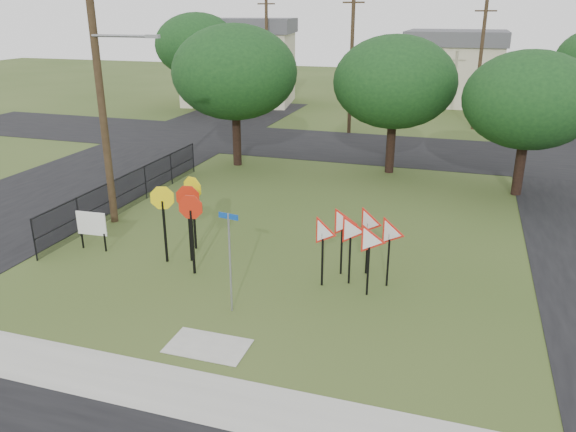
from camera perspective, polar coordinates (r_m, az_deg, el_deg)
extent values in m
plane|color=#34491B|center=(16.27, -4.48, -8.66)|extent=(140.00, 140.00, 0.00)
cube|color=#A0A097|center=(13.11, -11.66, -16.94)|extent=(30.00, 1.60, 0.02)
cube|color=#34491B|center=(12.32, -14.50, -20.01)|extent=(30.00, 0.80, 0.02)
cube|color=black|center=(30.07, -18.77, 4.01)|extent=(8.00, 50.00, 0.02)
cube|color=black|center=(34.51, 8.08, 6.87)|extent=(60.00, 8.00, 0.02)
cube|color=#A0A097|center=(14.40, -8.14, -12.96)|extent=(2.00, 1.20, 0.02)
cylinder|color=gray|center=(15.20, -5.89, -4.82)|extent=(0.06, 0.06, 2.87)
cube|color=#0D3C93|center=(14.68, -6.08, -0.02)|extent=(0.59, 0.12, 0.15)
cube|color=black|center=(18.60, -9.93, -1.51)|extent=(0.06, 0.06, 2.11)
cube|color=black|center=(17.67, -9.65, -2.67)|extent=(0.06, 0.06, 2.11)
cube|color=black|center=(18.68, -12.39, -1.58)|extent=(0.06, 0.06, 2.11)
cube|color=black|center=(19.52, -9.49, -0.42)|extent=(0.06, 0.06, 2.11)
cube|color=black|center=(16.80, 3.51, -4.45)|extent=(0.06, 0.06, 1.69)
cube|color=black|center=(16.98, 6.29, -4.24)|extent=(0.06, 0.06, 1.69)
cube|color=black|center=(16.38, 8.14, -5.29)|extent=(0.06, 0.06, 1.69)
cube|color=black|center=(17.56, 5.46, -3.37)|extent=(0.06, 0.06, 1.69)
cube|color=black|center=(17.69, 8.04, -3.30)|extent=(0.06, 0.06, 1.69)
cube|color=black|center=(17.00, 10.14, -4.43)|extent=(0.06, 0.06, 1.69)
cube|color=black|center=(20.84, -20.16, -2.25)|extent=(0.05, 0.05, 0.65)
cube|color=black|center=(20.31, -18.08, -2.58)|extent=(0.05, 0.05, 0.65)
cube|color=white|center=(20.34, -19.34, -0.73)|extent=(1.11, 0.10, 0.83)
cylinder|color=#3F2F1D|center=(22.00, -18.53, 11.77)|extent=(0.28, 0.28, 10.00)
cylinder|color=gray|center=(21.07, -16.54, 17.13)|extent=(2.40, 0.10, 0.10)
cube|color=gray|center=(20.43, -13.61, 17.31)|extent=(0.50, 0.18, 0.12)
cylinder|color=#3F2F1D|center=(38.06, 6.45, 15.03)|extent=(0.24, 0.24, 9.00)
cube|color=#3F2F1D|center=(37.91, 6.69, 20.75)|extent=(1.40, 0.10, 0.10)
cylinder|color=#3F2F1D|center=(41.32, 18.88, 14.16)|extent=(0.24, 0.24, 8.50)
cube|color=#3F2F1D|center=(41.16, 19.47, 19.06)|extent=(1.40, 0.10, 0.10)
cylinder|color=#3F2F1D|center=(45.98, -2.17, 16.00)|extent=(0.24, 0.24, 9.00)
cube|color=#3F2F1D|center=(45.86, -2.23, 20.74)|extent=(1.40, 0.10, 0.10)
cylinder|color=black|center=(20.22, -24.41, -2.23)|extent=(0.05, 0.05, 1.50)
cylinder|color=black|center=(21.84, -20.50, -0.08)|extent=(0.05, 0.05, 1.50)
cylinder|color=black|center=(23.57, -17.16, 1.76)|extent=(0.05, 0.05, 1.50)
cylinder|color=black|center=(25.39, -14.28, 3.34)|extent=(0.05, 0.05, 1.50)
cylinder|color=black|center=(27.29, -11.78, 4.70)|extent=(0.05, 0.05, 1.50)
cylinder|color=black|center=(29.24, -9.60, 5.87)|extent=(0.05, 0.05, 1.50)
cube|color=black|center=(24.27, -15.82, 4.18)|extent=(0.03, 11.50, 0.03)
cube|color=black|center=(24.47, -15.66, 2.58)|extent=(0.03, 11.50, 0.03)
cube|color=black|center=(24.47, -15.66, 2.58)|extent=(0.01, 11.50, 1.50)
cube|color=beige|center=(51.26, -4.94, 14.69)|extent=(10.08, 8.46, 6.00)
cube|color=#4F5055|center=(51.05, -5.06, 18.71)|extent=(10.58, 8.88, 1.20)
cube|color=beige|center=(53.45, 16.45, 13.65)|extent=(8.00, 8.00, 5.00)
cube|color=#4F5055|center=(53.23, 16.79, 16.96)|extent=(8.40, 8.40, 1.20)
cylinder|color=black|center=(30.21, -5.21, 7.63)|extent=(0.44, 0.44, 2.62)
ellipsoid|color=black|center=(29.65, -5.44, 14.34)|extent=(6.40, 6.40, 4.80)
cylinder|color=black|center=(29.13, 10.36, 6.74)|extent=(0.44, 0.44, 2.45)
ellipsoid|color=black|center=(28.57, 10.79, 13.23)|extent=(6.00, 6.00, 4.50)
cylinder|color=black|center=(27.11, 22.42, 4.34)|extent=(0.44, 0.44, 2.27)
ellipsoid|color=black|center=(26.52, 23.32, 10.77)|extent=(5.60, 5.60, 4.20)
cylinder|color=black|center=(48.65, -8.94, 12.34)|extent=(0.44, 0.44, 2.80)
ellipsoid|color=black|center=(48.30, -9.19, 16.78)|extent=(6.80, 6.80, 5.10)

